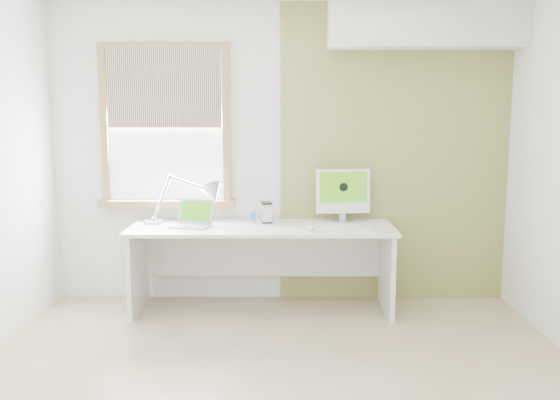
{
  "coord_description": "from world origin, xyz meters",
  "views": [
    {
      "loc": [
        0.02,
        -3.6,
        1.71
      ],
      "look_at": [
        0.0,
        1.05,
        1.0
      ],
      "focal_mm": 39.08,
      "sensor_mm": 36.0,
      "label": 1
    }
  ],
  "objects_px": {
    "desk": "(262,247)",
    "desk_lamp": "(202,197)",
    "laptop": "(193,220)",
    "imac": "(343,192)",
    "external_drive": "(266,212)"
  },
  "relations": [
    {
      "from": "desk_lamp",
      "to": "external_drive",
      "type": "xyz_separation_m",
      "value": [
        0.56,
        -0.04,
        -0.13
      ]
    },
    {
      "from": "external_drive",
      "to": "imac",
      "type": "height_order",
      "value": "imac"
    },
    {
      "from": "desk",
      "to": "desk_lamp",
      "type": "relative_size",
      "value": 2.92
    },
    {
      "from": "imac",
      "to": "external_drive",
      "type": "bearing_deg",
      "value": -176.67
    },
    {
      "from": "desk",
      "to": "desk_lamp",
      "type": "distance_m",
      "value": 0.68
    },
    {
      "from": "laptop",
      "to": "external_drive",
      "type": "bearing_deg",
      "value": 15.75
    },
    {
      "from": "desk_lamp",
      "to": "imac",
      "type": "bearing_deg",
      "value": 0.12
    },
    {
      "from": "laptop",
      "to": "external_drive",
      "type": "height_order",
      "value": "laptop"
    },
    {
      "from": "desk",
      "to": "laptop",
      "type": "relative_size",
      "value": 6.1
    },
    {
      "from": "imac",
      "to": "desk_lamp",
      "type": "bearing_deg",
      "value": -179.88
    },
    {
      "from": "laptop",
      "to": "imac",
      "type": "distance_m",
      "value": 1.3
    },
    {
      "from": "laptop",
      "to": "imac",
      "type": "bearing_deg",
      "value": 9.4
    },
    {
      "from": "desk",
      "to": "imac",
      "type": "xyz_separation_m",
      "value": [
        0.69,
        0.15,
        0.45
      ]
    },
    {
      "from": "external_drive",
      "to": "desk",
      "type": "bearing_deg",
      "value": -107.34
    },
    {
      "from": "desk",
      "to": "imac",
      "type": "distance_m",
      "value": 0.84
    }
  ]
}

